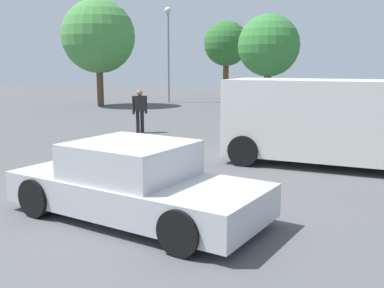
# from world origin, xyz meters

# --- Properties ---
(ground_plane) EXTENTS (80.00, 80.00, 0.00)m
(ground_plane) POSITION_xyz_m (0.00, 0.00, 0.00)
(ground_plane) COLOR #515154
(sedan_foreground) EXTENTS (4.39, 2.21, 1.24)m
(sedan_foreground) POSITION_xyz_m (0.10, -0.17, 0.57)
(sedan_foreground) COLOR #B7BABF
(sedan_foreground) RESTS_ON ground_plane
(van_white) EXTENTS (5.28, 2.34, 2.10)m
(van_white) POSITION_xyz_m (2.33, 5.18, 1.14)
(van_white) COLOR silver
(van_white) RESTS_ON ground_plane
(pedestrian) EXTENTS (0.43, 0.47, 1.56)m
(pedestrian) POSITION_xyz_m (-4.90, 7.58, 0.92)
(pedestrian) COLOR black
(pedestrian) RESTS_ON ground_plane
(light_post_mid) EXTENTS (0.44, 0.44, 6.04)m
(light_post_mid) POSITION_xyz_m (-10.50, 19.49, 4.13)
(light_post_mid) COLOR gray
(light_post_mid) RESTS_ON ground_plane
(tree_back_center) EXTENTS (3.19, 3.19, 5.02)m
(tree_back_center) POSITION_xyz_m (-3.01, 16.81, 3.40)
(tree_back_center) COLOR brown
(tree_back_center) RESTS_ON ground_plane
(tree_back_right) EXTENTS (4.26, 4.26, 6.20)m
(tree_back_right) POSITION_xyz_m (-12.82, 15.37, 4.06)
(tree_back_right) COLOR brown
(tree_back_right) RESTS_ON ground_plane
(tree_far_right) EXTENTS (3.30, 3.30, 5.64)m
(tree_far_right) POSITION_xyz_m (-8.89, 25.30, 3.95)
(tree_far_right) COLOR brown
(tree_far_right) RESTS_ON ground_plane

